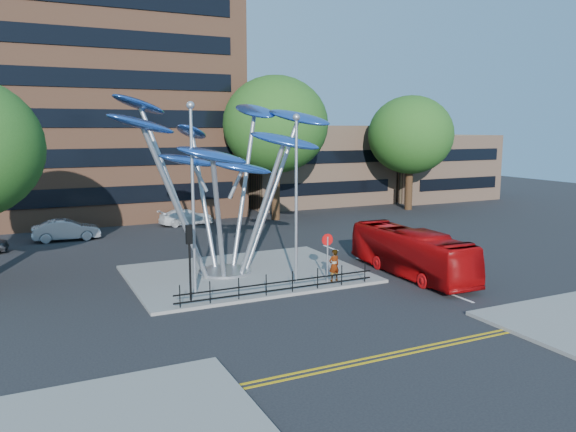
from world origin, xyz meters
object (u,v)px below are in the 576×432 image
tree_far (411,135)px  street_lamp_right (296,184)px  pedestrian (334,265)px  traffic_light_island (189,246)px  red_bus (411,252)px  parked_car_mid (66,230)px  no_entry_sign_island (327,249)px  street_lamp_left (192,182)px  tree_right (275,125)px  parked_car_right (186,217)px  leaf_sculpture (220,146)px

tree_far → street_lamp_right: size_ratio=1.30×
pedestrian → traffic_light_island: bearing=-5.4°
traffic_light_island → pedestrian: (7.38, 0.00, -1.65)m
red_bus → parked_car_mid: 23.92m
traffic_light_island → tree_far: bearing=35.8°
tree_far → no_entry_sign_island: bearing=-135.7°
street_lamp_left → pedestrian: (6.88, -1.00, -4.39)m
red_bus → tree_right: bearing=89.0°
no_entry_sign_island → parked_car_right: no_entry_sign_island is taller
tree_far → traffic_light_island: tree_far is taller
traffic_light_island → no_entry_sign_island: (7.00, 0.02, -0.80)m
leaf_sculpture → parked_car_mid: leaf_sculpture is taller
no_entry_sign_island → pedestrian: bearing=-2.4°
traffic_light_island → no_entry_sign_island: size_ratio=1.40×
pedestrian → tree_far: bearing=-140.5°
tree_right → pedestrian: bearing=-106.1°
leaf_sculpture → street_lamp_left: (-2.43, -3.18, -1.52)m
tree_right → street_lamp_left: tree_right is taller
parked_car_mid → parked_car_right: parked_car_mid is taller
street_lamp_right → traffic_light_island: size_ratio=2.42×
no_entry_sign_island → pedestrian: 0.93m
street_lamp_left → red_bus: 12.21m
street_lamp_left → parked_car_mid: size_ratio=1.97×
parked_car_mid → no_entry_sign_island: bearing=-146.4°
red_bus → tree_far: bearing=54.8°
street_lamp_left → red_bus: bearing=-6.4°
red_bus → no_entry_sign_island: bearing=178.7°
tree_right → parked_car_mid: 18.47m
street_lamp_left → parked_car_right: size_ratio=1.99×
tree_right → leaf_sculpture: 18.37m
tree_far → no_entry_sign_island: 28.42m
tree_far → red_bus: 25.55m
street_lamp_left → traffic_light_island: size_ratio=2.57×
leaf_sculpture → parked_car_right: 17.48m
street_lamp_left → no_entry_sign_island: bearing=-8.6°
traffic_light_island → parked_car_right: traffic_light_island is taller
pedestrian → parked_car_mid: 20.96m
no_entry_sign_island → red_bus: 4.97m
pedestrian → leaf_sculpture: bearing=-48.6°
parked_car_mid → street_lamp_right: bearing=-149.4°
traffic_light_island → parked_car_right: 21.12m
red_bus → pedestrian: red_bus is taller
red_bus → street_lamp_left: bearing=175.8°
street_lamp_right → parked_car_right: 20.31m
tree_far → leaf_sculpture: (-24.07, -15.32, -0.23)m
traffic_light_island → pedestrian: bearing=0.0°
parked_car_right → traffic_light_island: bearing=158.8°
no_entry_sign_island → leaf_sculpture: bearing=134.3°
street_lamp_left → traffic_light_island: (-0.50, -1.00, -2.74)m
tree_far → parked_car_mid: 31.57m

